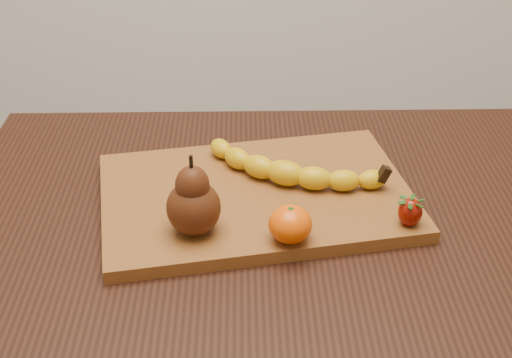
{
  "coord_description": "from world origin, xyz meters",
  "views": [
    {
      "loc": [
        -0.07,
        -0.83,
        1.35
      ],
      "look_at": [
        -0.05,
        0.05,
        0.8
      ],
      "focal_mm": 50.0,
      "sensor_mm": 36.0,
      "label": 1
    }
  ],
  "objects_px": {
    "table": "(291,273)",
    "cutting_board": "(256,196)",
    "pear": "(193,195)",
    "mandarin": "(290,224)"
  },
  "relations": [
    {
      "from": "table",
      "to": "cutting_board",
      "type": "bearing_deg",
      "value": 137.68
    },
    {
      "from": "cutting_board",
      "to": "pear",
      "type": "height_order",
      "value": "pear"
    },
    {
      "from": "pear",
      "to": "table",
      "type": "bearing_deg",
      "value": 19.81
    },
    {
      "from": "table",
      "to": "cutting_board",
      "type": "distance_m",
      "value": 0.13
    },
    {
      "from": "cutting_board",
      "to": "pear",
      "type": "relative_size",
      "value": 3.94
    },
    {
      "from": "table",
      "to": "cutting_board",
      "type": "xyz_separation_m",
      "value": [
        -0.05,
        0.05,
        0.11
      ]
    },
    {
      "from": "pear",
      "to": "mandarin",
      "type": "relative_size",
      "value": 1.96
    },
    {
      "from": "mandarin",
      "to": "pear",
      "type": "bearing_deg",
      "value": 169.43
    },
    {
      "from": "cutting_board",
      "to": "pear",
      "type": "distance_m",
      "value": 0.15
    },
    {
      "from": "pear",
      "to": "cutting_board",
      "type": "bearing_deg",
      "value": 48.75
    }
  ]
}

